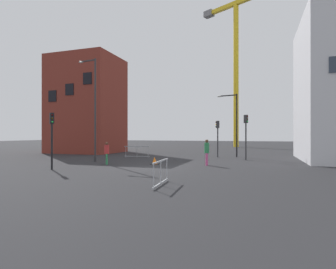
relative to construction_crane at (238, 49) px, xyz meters
name	(u,v)px	position (x,y,z in m)	size (l,w,h in m)	color
ground	(153,167)	(-3.44, -32.19, -17.29)	(160.00, 160.00, 0.00)	#28282B
brick_building	(87,105)	(-16.80, -20.61, -11.44)	(7.88, 6.54, 11.69)	maroon
construction_crane	(238,49)	(0.00, 0.00, 0.00)	(17.70, 9.88, 26.15)	yellow
streetlamp_tall	(93,102)	(-9.45, -30.14, -12.43)	(1.77, 0.35, 8.40)	#2D2D30
streetlamp_short	(234,119)	(1.05, -21.97, -13.54)	(2.02, 0.57, 6.17)	black
traffic_light_far	(52,131)	(-8.90, -35.44, -14.88)	(0.37, 0.36, 3.55)	black
traffic_light_median	(246,130)	(2.32, -25.07, -14.68)	(0.37, 0.37, 3.89)	#2D2D30
traffic_light_verge	(218,133)	(-0.43, -22.66, -14.89)	(0.39, 0.33, 3.54)	#2D2D30
pedestrian_walking	(207,150)	(-0.15, -30.01, -16.21)	(0.34, 0.34, 1.85)	#D14C8C
pedestrian_waiting	(107,151)	(-7.26, -31.71, -16.34)	(0.34, 0.34, 1.64)	#2D844C
safety_barrier_rear	(137,152)	(-7.80, -25.35, -16.73)	(2.48, 0.41, 1.08)	gray
safety_barrier_right_run	(161,172)	(-0.64, -38.24, -16.73)	(0.23, 2.29, 1.08)	#B2B5BA
traffic_cone_by_barrier	(155,161)	(-3.90, -30.63, -17.04)	(0.53, 0.53, 0.54)	black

